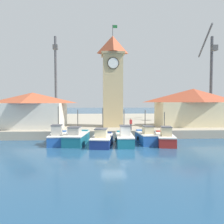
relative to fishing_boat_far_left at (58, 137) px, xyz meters
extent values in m
plane|color=navy|center=(6.31, -3.54, -0.78)|extent=(300.00, 300.00, 0.00)
cube|color=#A89E89|center=(6.31, 22.63, -0.22)|extent=(120.00, 40.00, 1.12)
cube|color=#2356A8|center=(0.00, 0.07, -0.25)|extent=(2.04, 4.44, 1.06)
cube|color=#2356A8|center=(-0.10, 2.00, 0.40)|extent=(1.57, 0.68, 0.24)
cube|color=silver|center=(0.00, 0.07, 0.33)|extent=(2.11, 4.51, 0.12)
cube|color=#B2ADA3|center=(0.04, -0.69, 0.93)|extent=(1.16, 1.36, 1.09)
cube|color=#4C4C51|center=(0.04, -0.69, 1.52)|extent=(1.24, 1.45, 0.08)
cylinder|color=#4C4742|center=(-0.03, 0.62, 2.00)|extent=(0.10, 0.10, 3.22)
torus|color=black|center=(-1.00, 0.24, -0.25)|extent=(0.15, 0.53, 0.52)
cube|color=#196B7F|center=(2.19, -0.06, -0.22)|extent=(2.78, 5.22, 1.13)
cube|color=#196B7F|center=(2.51, 2.15, 0.46)|extent=(1.85, 0.85, 0.24)
cube|color=silver|center=(2.19, -0.06, 0.39)|extent=(2.85, 5.29, 0.12)
cube|color=#B2ADA3|center=(2.07, -0.92, 0.86)|extent=(1.46, 1.66, 0.81)
cube|color=#4C4C51|center=(2.07, -0.92, 1.30)|extent=(1.55, 1.75, 0.08)
cylinder|color=#4C4742|center=(2.28, 0.55, 1.83)|extent=(0.10, 0.10, 2.75)
torus|color=black|center=(1.11, 0.34, -0.22)|extent=(0.19, 0.53, 0.52)
cube|color=navy|center=(5.17, -0.97, -0.31)|extent=(2.73, 5.25, 0.95)
cube|color=navy|center=(5.48, 1.27, 0.29)|extent=(1.81, 0.84, 0.24)
cube|color=silver|center=(5.17, -0.97, 0.22)|extent=(2.80, 5.32, 0.12)
cube|color=beige|center=(5.05, -1.84, 0.72)|extent=(1.43, 1.66, 0.89)
cube|color=#4C4C51|center=(5.05, -1.84, 1.21)|extent=(1.52, 1.75, 0.08)
cylinder|color=#4C4742|center=(5.26, -0.35, 1.85)|extent=(0.10, 0.10, 3.13)
torus|color=black|center=(4.11, -0.57, -0.31)|extent=(0.19, 0.53, 0.52)
cube|color=#196B7F|center=(7.72, -0.85, -0.25)|extent=(1.97, 5.00, 1.07)
cube|color=#196B7F|center=(7.79, 1.37, 0.41)|extent=(1.55, 0.65, 0.24)
cube|color=silver|center=(7.72, -0.85, 0.34)|extent=(2.03, 5.06, 0.12)
cube|color=beige|center=(7.69, -1.71, 0.93)|extent=(1.13, 1.52, 1.07)
cube|color=#4C4C51|center=(7.69, -1.71, 1.51)|extent=(1.21, 1.60, 0.08)
cylinder|color=#4C4742|center=(7.74, -0.23, 1.83)|extent=(0.10, 0.10, 2.88)
torus|color=black|center=(6.75, -0.57, -0.25)|extent=(0.14, 0.52, 0.52)
cube|color=#2356A8|center=(10.40, -0.11, -0.21)|extent=(2.03, 4.28, 1.15)
cube|color=#2356A8|center=(10.29, 1.73, 0.49)|extent=(1.54, 0.69, 0.24)
cube|color=silver|center=(10.40, -0.11, 0.42)|extent=(2.09, 4.34, 0.12)
cube|color=beige|center=(10.45, -0.83, 0.89)|extent=(1.14, 1.32, 0.82)
cube|color=#4C4C51|center=(10.45, -0.83, 1.34)|extent=(1.22, 1.40, 0.08)
cylinder|color=#4C4742|center=(10.37, 0.42, 1.80)|extent=(0.10, 0.10, 2.65)
torus|color=black|center=(9.43, 0.04, -0.21)|extent=(0.15, 0.53, 0.52)
cube|color=#AD2823|center=(12.49, -0.66, -0.28)|extent=(2.62, 5.33, 1.01)
cube|color=#AD2823|center=(12.86, 1.61, 0.35)|extent=(1.63, 0.84, 0.24)
cube|color=silver|center=(12.49, -0.66, 0.28)|extent=(2.69, 5.40, 0.12)
cube|color=beige|center=(12.35, -1.55, 0.82)|extent=(1.33, 1.69, 0.96)
cube|color=#4C4C51|center=(12.35, -1.55, 1.34)|extent=(1.42, 1.78, 0.08)
cylinder|color=#4C4742|center=(12.60, -0.03, 1.62)|extent=(0.10, 0.10, 2.57)
torus|color=black|center=(11.55, -0.25, -0.28)|extent=(0.20, 0.53, 0.52)
cube|color=tan|center=(6.87, 7.93, 5.76)|extent=(2.93, 2.93, 10.83)
cube|color=tan|center=(6.87, 7.93, 11.32)|extent=(3.43, 3.43, 0.30)
pyramid|color=#B25133|center=(6.87, 7.93, 12.82)|extent=(3.43, 3.43, 2.68)
cylinder|color=white|center=(6.87, 6.41, 9.77)|extent=(1.61, 0.12, 1.61)
torus|color=#332D23|center=(6.87, 6.37, 9.77)|extent=(1.73, 0.12, 1.73)
cylinder|color=#3F3F3F|center=(6.87, 7.93, 14.96)|extent=(0.08, 0.08, 1.60)
cube|color=#1E662D|center=(7.22, 7.93, 15.51)|extent=(0.70, 0.04, 0.44)
cube|color=silver|center=(-5.08, 7.47, 2.14)|extent=(9.04, 6.89, 3.61)
pyramid|color=#B25133|center=(-5.08, 7.47, 4.72)|extent=(9.44, 7.29, 1.55)
cube|color=beige|center=(19.59, 8.04, 2.20)|extent=(11.05, 5.15, 3.72)
pyramid|color=#A3472D|center=(19.59, 8.04, 5.12)|extent=(11.45, 5.55, 2.12)
cube|color=#353539|center=(-4.99, 24.31, 0.94)|extent=(2.00, 2.00, 1.20)
cylinder|color=#4C4C51|center=(-4.99, 24.31, 10.11)|extent=(0.56, 0.56, 17.14)
cylinder|color=#4C4C51|center=(-5.56, 27.36, 17.33)|extent=(1.51, 6.31, 2.78)
cube|color=#4C4C4C|center=(-4.75, 23.03, 15.96)|extent=(1.00, 1.00, 1.00)
cube|color=#353539|center=(26.43, 15.76, 0.94)|extent=(2.00, 2.00, 1.20)
cylinder|color=#4C4C51|center=(26.43, 15.76, 9.09)|extent=(0.56, 0.56, 15.10)
cylinder|color=#4C4C51|center=(26.97, 19.70, 16.76)|extent=(1.45, 8.10, 5.08)
cube|color=#4C4C4C|center=(26.27, 14.58, 14.17)|extent=(1.00, 1.00, 1.00)
cylinder|color=#33333D|center=(9.04, 3.23, 0.76)|extent=(0.22, 0.22, 0.85)
cube|color=red|center=(9.04, 3.23, 1.47)|extent=(0.34, 0.22, 0.56)
sphere|color=beige|center=(9.04, 3.23, 1.86)|extent=(0.20, 0.20, 0.20)
camera|label=1|loc=(4.95, -25.57, 4.20)|focal=35.00mm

